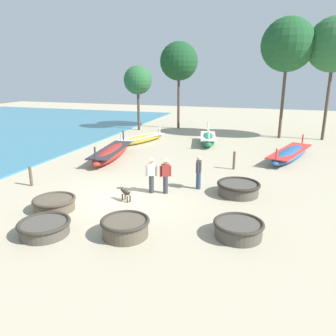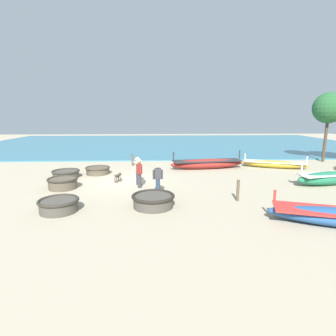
% 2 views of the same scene
% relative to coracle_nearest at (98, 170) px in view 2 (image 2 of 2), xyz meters
% --- Properties ---
extents(ground_plane, '(80.00, 80.00, 0.00)m').
position_rel_coracle_nearest_xyz_m(ground_plane, '(2.03, 1.96, -0.27)').
color(ground_plane, tan).
extents(sea, '(28.00, 52.00, 0.10)m').
position_rel_coracle_nearest_xyz_m(sea, '(-19.00, 5.96, -0.22)').
color(sea, teal).
rests_on(sea, ground).
extents(coracle_nearest, '(1.68, 1.68, 0.50)m').
position_rel_coracle_nearest_xyz_m(coracle_nearest, '(0.00, 0.00, 0.00)').
color(coracle_nearest, brown).
rests_on(coracle_nearest, ground).
extents(coracle_far_left, '(1.92, 1.92, 0.57)m').
position_rel_coracle_nearest_xyz_m(coracle_far_left, '(6.78, 3.93, 0.04)').
color(coracle_far_left, '#4C473F').
rests_on(coracle_far_left, ground).
extents(coracle_beside_post, '(1.75, 1.75, 0.48)m').
position_rel_coracle_nearest_xyz_m(coracle_beside_post, '(0.95, -1.85, -0.01)').
color(coracle_beside_post, '#4C473F').
rests_on(coracle_beside_post, ground).
extents(coracle_center, '(1.64, 1.64, 0.61)m').
position_rel_coracle_nearest_xyz_m(coracle_center, '(3.59, -1.13, 0.05)').
color(coracle_center, brown).
rests_on(coracle_center, ground).
extents(coracle_weathered, '(1.68, 1.68, 0.55)m').
position_rel_coracle_nearest_xyz_m(coracle_weathered, '(7.19, -0.05, 0.03)').
color(coracle_weathered, '#4C473F').
rests_on(coracle_weathered, ground).
extents(long_boat_ochre_hull, '(1.98, 5.79, 1.35)m').
position_rel_coracle_nearest_xyz_m(long_boat_ochre_hull, '(-1.53, 7.90, 0.11)').
color(long_boat_ochre_hull, maroon).
rests_on(long_boat_ochre_hull, ground).
extents(long_boat_green_hull, '(1.91, 4.34, 1.43)m').
position_rel_coracle_nearest_xyz_m(long_boat_green_hull, '(3.43, 14.13, 0.14)').
color(long_boat_green_hull, '#237551').
rests_on(long_boat_green_hull, ground).
extents(long_boat_blue_hull, '(2.64, 4.87, 1.01)m').
position_rel_coracle_nearest_xyz_m(long_boat_blue_hull, '(-1.61, 13.18, 0.02)').
color(long_boat_blue_hull, gold).
rests_on(long_boat_blue_hull, ground).
extents(fisherman_crouching, '(0.47, 0.36, 1.67)m').
position_rel_coracle_nearest_xyz_m(fisherman_crouching, '(3.62, 3.11, 0.68)').
color(fisherman_crouching, '#383842').
rests_on(fisherman_crouching, ground).
extents(fisherman_standing_right, '(0.25, 0.53, 1.57)m').
position_rel_coracle_nearest_xyz_m(fisherman_standing_right, '(4.90, 4.14, 0.56)').
color(fisherman_standing_right, '#2D425B').
rests_on(fisherman_standing_right, ground).
extents(fisherman_by_coracle, '(0.51, 0.36, 1.67)m').
position_rel_coracle_nearest_xyz_m(fisherman_by_coracle, '(2.99, 2.99, 0.68)').
color(fisherman_by_coracle, '#383842').
rests_on(fisherman_by_coracle, ground).
extents(dog, '(0.61, 0.44, 0.55)m').
position_rel_coracle_nearest_xyz_m(dog, '(2.29, 1.73, 0.10)').
color(dog, '#3D3328').
rests_on(dog, ground).
extents(mooring_post_mid_beach, '(0.14, 0.14, 1.02)m').
position_rel_coracle_nearest_xyz_m(mooring_post_mid_beach, '(6.11, 7.93, 0.24)').
color(mooring_post_mid_beach, brown).
rests_on(mooring_post_mid_beach, ground).
extents(mooring_post_inland, '(0.14, 0.14, 0.96)m').
position_rel_coracle_nearest_xyz_m(mooring_post_inland, '(-2.86, 2.13, 0.20)').
color(mooring_post_inland, brown).
rests_on(mooring_post_inland, ground).
extents(tree_rightmost, '(2.59, 2.59, 5.89)m').
position_rel_coracle_nearest_xyz_m(tree_rightmost, '(-4.09, 18.60, 4.29)').
color(tree_rightmost, '#4C3D2D').
rests_on(tree_rightmost, ground).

